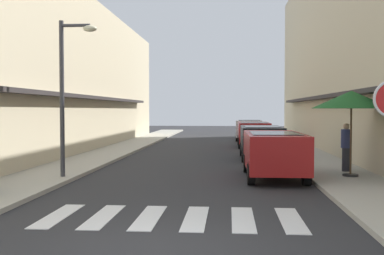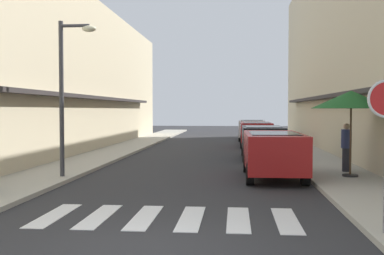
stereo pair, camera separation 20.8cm
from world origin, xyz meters
TOP-DOWN VIEW (x-y plane):
  - ground_plane at (0.00, 14.99)m, footprint 82.44×82.44m
  - sidewalk_left at (-4.75, 14.99)m, footprint 2.27×52.46m
  - sidewalk_right at (4.75, 14.99)m, footprint 2.27×52.46m
  - building_row_left at (-8.38, 15.86)m, footprint 5.50×35.73m
  - building_row_right at (8.39, 15.86)m, footprint 5.50×35.73m
  - crosswalk at (-0.00, 2.39)m, footprint 5.20×2.20m
  - parked_car_near at (2.57, 8.04)m, footprint 1.85×4.18m
  - parked_car_mid at (2.57, 13.84)m, footprint 1.82×3.96m
  - parked_car_far at (2.57, 20.52)m, footprint 1.82×4.14m
  - parked_car_distant at (2.57, 26.39)m, footprint 1.96×4.25m
  - street_lamp at (-3.81, 7.16)m, footprint 1.19×0.28m
  - cafe_umbrella at (4.93, 7.93)m, footprint 2.43×2.43m
  - pedestrian_walking_near at (5.07, 9.10)m, footprint 0.34×0.34m

SIDE VIEW (x-z plane):
  - ground_plane at x=0.00m, z-range 0.00..0.00m
  - crosswalk at x=0.00m, z-range 0.00..0.01m
  - sidewalk_left at x=-4.75m, z-range 0.00..0.12m
  - sidewalk_right at x=4.75m, z-range 0.00..0.12m
  - parked_car_mid at x=2.57m, z-range 0.19..1.66m
  - parked_car_far at x=2.57m, z-range 0.19..1.66m
  - parked_car_near at x=2.57m, z-range 0.19..1.66m
  - parked_car_distant at x=2.57m, z-range 0.19..1.66m
  - pedestrian_walking_near at x=5.07m, z-range 0.16..1.79m
  - cafe_umbrella at x=4.93m, z-range 1.17..3.83m
  - street_lamp at x=-3.81m, z-range 0.69..5.50m
  - building_row_left at x=-8.38m, z-range 0.00..8.02m
  - building_row_right at x=8.39m, z-range 0.00..11.03m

